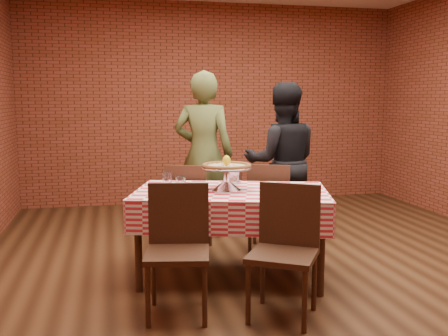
{
  "coord_description": "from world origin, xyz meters",
  "views": [
    {
      "loc": [
        -1.5,
        -4.36,
        1.53
      ],
      "look_at": [
        -0.55,
        -0.12,
        0.93
      ],
      "focal_mm": 40.69,
      "sensor_mm": 36.0,
      "label": 1
    }
  ],
  "objects": [
    {
      "name": "water_glass_right",
      "position": [
        -1.02,
        0.03,
        0.82
      ],
      "size": [
        0.1,
        0.1,
        0.13
      ],
      "primitive_type": "cylinder",
      "rotation": [
        0.0,
        0.0,
        -0.28
      ],
      "color": "white",
      "rests_on": "tablecloth"
    },
    {
      "name": "diner_black",
      "position": [
        0.3,
        0.79,
        0.85
      ],
      "size": [
        0.94,
        0.8,
        1.7
      ],
      "primitive_type": "imported",
      "rotation": [
        0.0,
        0.0,
        2.93
      ],
      "color": "black",
      "rests_on": "ground"
    },
    {
      "name": "chair_far_left",
      "position": [
        -0.74,
        0.6,
        0.45
      ],
      "size": [
        0.54,
        0.54,
        0.89
      ],
      "primitive_type": null,
      "rotation": [
        0.0,
        0.0,
        2.76
      ],
      "color": "#3A2315",
      "rests_on": "ground"
    },
    {
      "name": "side_plate",
      "position": [
        -0.09,
        -0.42,
        0.76
      ],
      "size": [
        0.21,
        0.21,
        0.01
      ],
      "primitive_type": "cylinder",
      "rotation": [
        0.0,
        0.0,
        -0.28
      ],
      "color": "white",
      "rests_on": "tablecloth"
    },
    {
      "name": "pizza",
      "position": [
        -0.55,
        -0.22,
        0.96
      ],
      "size": [
        0.56,
        0.56,
        0.03
      ],
      "primitive_type": "cylinder",
      "rotation": [
        0.0,
        0.0,
        -0.46
      ],
      "color": "beige",
      "rests_on": "pizza_stand"
    },
    {
      "name": "tablecloth",
      "position": [
        -0.51,
        -0.24,
        0.62
      ],
      "size": [
        1.84,
        1.41,
        0.27
      ],
      "primitive_type": null,
      "rotation": [
        0.0,
        0.0,
        -0.28
      ],
      "color": "red",
      "rests_on": "table"
    },
    {
      "name": "chair_near_right",
      "position": [
        -0.36,
        -1.13,
        0.46
      ],
      "size": [
        0.61,
        0.61,
        0.93
      ],
      "primitive_type": null,
      "rotation": [
        0.0,
        0.0,
        -0.55
      ],
      "color": "#3A2315",
      "rests_on": "ground"
    },
    {
      "name": "back_wall",
      "position": [
        0.0,
        3.0,
        1.45
      ],
      "size": [
        5.5,
        0.0,
        5.5
      ],
      "primitive_type": "plane",
      "rotation": [
        1.57,
        0.0,
        0.0
      ],
      "color": "maroon",
      "rests_on": "ground"
    },
    {
      "name": "diner_olive",
      "position": [
        -0.5,
        1.15,
        0.91
      ],
      "size": [
        0.78,
        0.65,
        1.83
      ],
      "primitive_type": "imported",
      "rotation": [
        0.0,
        0.0,
        2.76
      ],
      "color": "#4A5429",
      "rests_on": "ground"
    },
    {
      "name": "chair_near_left",
      "position": [
        -1.07,
        -0.94,
        0.46
      ],
      "size": [
        0.51,
        0.51,
        0.92
      ],
      "primitive_type": null,
      "rotation": [
        0.0,
        0.0,
        -0.19
      ],
      "color": "#3A2315",
      "rests_on": "ground"
    },
    {
      "name": "lemon",
      "position": [
        -0.55,
        -0.22,
        1.01
      ],
      "size": [
        0.09,
        0.09,
        0.09
      ],
      "primitive_type": "ellipsoid",
      "rotation": [
        0.0,
        0.0,
        -0.46
      ],
      "color": "yellow",
      "rests_on": "pizza"
    },
    {
      "name": "condiment_caddy",
      "position": [
        -0.41,
        0.07,
        0.83
      ],
      "size": [
        0.14,
        0.13,
        0.15
      ],
      "primitive_type": "cube",
      "rotation": [
        0.0,
        0.0,
        -0.54
      ],
      "color": "silver",
      "rests_on": "tablecloth"
    },
    {
      "name": "pizza_stand",
      "position": [
        -0.55,
        -0.22,
        0.86
      ],
      "size": [
        0.59,
        0.59,
        0.19
      ],
      "primitive_type": null,
      "rotation": [
        0.0,
        0.0,
        -0.46
      ],
      "color": "silver",
      "rests_on": "tablecloth"
    },
    {
      "name": "ground",
      "position": [
        0.0,
        0.0,
        0.0
      ],
      "size": [
        6.0,
        6.0,
        0.0
      ],
      "primitive_type": "plane",
      "color": "black",
      "rests_on": "ground"
    },
    {
      "name": "chair_far_right",
      "position": [
        0.05,
        0.43,
        0.45
      ],
      "size": [
        0.55,
        0.55,
        0.9
      ],
      "primitive_type": null,
      "rotation": [
        0.0,
        0.0,
        2.73
      ],
      "color": "#3A2315",
      "rests_on": "ground"
    },
    {
      "name": "sweetener_packet_a",
      "position": [
        -0.02,
        -0.61,
        0.76
      ],
      "size": [
        0.05,
        0.04,
        0.0
      ],
      "primitive_type": "cube",
      "rotation": [
        0.0,
        0.0,
        0.03
      ],
      "color": "white",
      "rests_on": "tablecloth"
    },
    {
      "name": "table",
      "position": [
        -0.51,
        -0.24,
        0.38
      ],
      "size": [
        1.8,
        1.36,
        0.75
      ],
      "primitive_type": "cube",
      "rotation": [
        0.0,
        0.0,
        -0.28
      ],
      "color": "#3A2315",
      "rests_on": "ground"
    },
    {
      "name": "sweetener_packet_b",
      "position": [
        0.06,
        -0.6,
        0.76
      ],
      "size": [
        0.06,
        0.06,
        0.0
      ],
      "primitive_type": "cube",
      "rotation": [
        0.0,
        0.0,
        -0.72
      ],
      "color": "white",
      "rests_on": "tablecloth"
    },
    {
      "name": "water_glass_left",
      "position": [
        -0.94,
        -0.25,
        0.82
      ],
      "size": [
        0.1,
        0.1,
        0.13
      ],
      "primitive_type": "cylinder",
      "rotation": [
        0.0,
        0.0,
        -0.28
      ],
      "color": "white",
      "rests_on": "tablecloth"
    }
  ]
}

